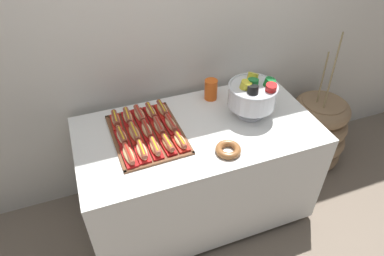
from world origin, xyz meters
TOP-DOWN VIEW (x-y plane):
  - ground_plane at (0.00, 0.00)m, footprint 10.00×10.00m
  - back_wall at (0.00, 0.49)m, footprint 6.00×0.10m
  - buffet_table at (0.00, 0.00)m, footprint 1.48×0.78m
  - floor_vase at (1.10, 0.17)m, footprint 0.50×0.50m
  - serving_tray at (-0.31, 0.05)m, footprint 0.42×0.54m
  - hot_dog_0 at (-0.45, -0.12)m, footprint 0.08×0.18m
  - hot_dog_1 at (-0.38, -0.12)m, footprint 0.07×0.16m
  - hot_dog_2 at (-0.30, -0.11)m, footprint 0.06×0.16m
  - hot_dog_3 at (-0.23, -0.11)m, footprint 0.07×0.16m
  - hot_dog_4 at (-0.15, -0.11)m, footprint 0.08×0.16m
  - hot_dog_5 at (-0.46, 0.05)m, footprint 0.07×0.16m
  - hot_dog_6 at (-0.38, 0.05)m, footprint 0.07×0.18m
  - hot_dog_7 at (-0.31, 0.05)m, footprint 0.07×0.16m
  - hot_dog_8 at (-0.23, 0.05)m, footprint 0.06×0.17m
  - hot_dog_9 at (-0.16, 0.06)m, footprint 0.07×0.17m
  - hot_dog_10 at (-0.46, 0.21)m, footprint 0.06×0.16m
  - hot_dog_11 at (-0.39, 0.21)m, footprint 0.07×0.16m
  - hot_dog_12 at (-0.31, 0.22)m, footprint 0.08×0.17m
  - hot_dog_13 at (-0.24, 0.22)m, footprint 0.07×0.17m
  - hot_dog_14 at (-0.16, 0.22)m, footprint 0.07×0.16m
  - punch_bowl at (0.37, 0.02)m, footprint 0.31×0.31m
  - cup_stack at (0.20, 0.28)m, footprint 0.09×0.09m
  - donut at (0.08, -0.25)m, footprint 0.15×0.15m

SIDE VIEW (x-z plane):
  - ground_plane at x=0.00m, z-range 0.00..0.00m
  - floor_vase at x=1.10m, z-range -0.30..0.87m
  - buffet_table at x=0.00m, z-range 0.02..0.79m
  - serving_tray at x=-0.31m, z-range 0.76..0.78m
  - donut at x=0.08m, z-range 0.77..0.81m
  - hot_dog_0 at x=-0.45m, z-range 0.77..0.83m
  - hot_dog_4 at x=-0.15m, z-range 0.77..0.83m
  - hot_dog_5 at x=-0.46m, z-range 0.77..0.83m
  - hot_dog_12 at x=-0.31m, z-range 0.77..0.83m
  - hot_dog_7 at x=-0.31m, z-range 0.77..0.83m
  - hot_dog_13 at x=-0.24m, z-range 0.77..0.83m
  - hot_dog_14 at x=-0.16m, z-range 0.77..0.83m
  - hot_dog_9 at x=-0.16m, z-range 0.77..0.83m
  - hot_dog_6 at x=-0.38m, z-range 0.77..0.83m
  - hot_dog_3 at x=-0.23m, z-range 0.77..0.83m
  - hot_dog_11 at x=-0.39m, z-range 0.77..0.83m
  - hot_dog_8 at x=-0.23m, z-range 0.77..0.83m
  - hot_dog_1 at x=-0.38m, z-range 0.77..0.83m
  - hot_dog_2 at x=-0.30m, z-range 0.77..0.83m
  - hot_dog_10 at x=-0.46m, z-range 0.77..0.84m
  - cup_stack at x=0.20m, z-range 0.77..0.91m
  - punch_bowl at x=0.37m, z-range 0.79..1.05m
  - back_wall at x=0.00m, z-range 0.00..2.60m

